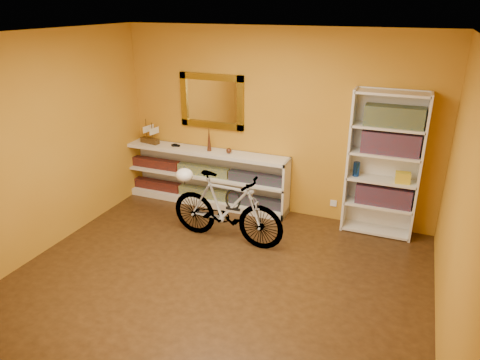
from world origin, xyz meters
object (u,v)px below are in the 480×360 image
at_px(bicycle, 226,208).
at_px(helmet, 184,175).
at_px(console_unit, 204,177).
at_px(bookcase, 384,165).

bearing_deg(bicycle, helmet, 90.00).
bearing_deg(helmet, console_unit, 101.06).
relative_size(console_unit, helmet, 11.40).
distance_m(bookcase, helmet, 2.54).
bearing_deg(bookcase, helmet, -158.41).
distance_m(console_unit, bookcase, 2.59).
height_order(console_unit, bicycle, bicycle).
xyz_separation_m(console_unit, bicycle, (0.78, -0.94, 0.04)).
xyz_separation_m(bookcase, helmet, (-2.36, -0.93, -0.14)).
height_order(bookcase, helmet, bookcase).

